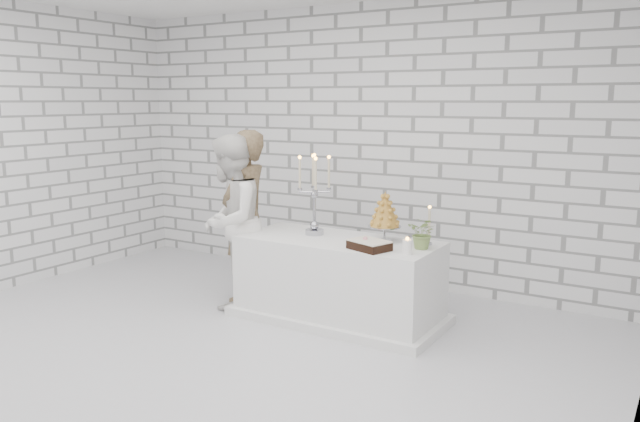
{
  "coord_description": "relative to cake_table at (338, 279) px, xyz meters",
  "views": [
    {
      "loc": [
        3.23,
        -3.64,
        1.98
      ],
      "look_at": [
        0.48,
        0.88,
        1.05
      ],
      "focal_mm": 35.58,
      "sensor_mm": 36.0,
      "label": 1
    }
  ],
  "objects": [
    {
      "name": "candelabra",
      "position": [
        -0.29,
        0.06,
        0.75
      ],
      "size": [
        0.35,
        0.35,
        0.75
      ],
      "primitive_type": null,
      "rotation": [
        0.0,
        0.0,
        -0.14
      ],
      "color": "#A2A2AC",
      "rests_on": "cake_table"
    },
    {
      "name": "cake_table",
      "position": [
        0.0,
        0.0,
        0.0
      ],
      "size": [
        1.8,
        0.8,
        0.75
      ],
      "primitive_type": "cube",
      "color": "white",
      "rests_on": "ground"
    },
    {
      "name": "wall_back",
      "position": [
        -0.49,
        1.32,
        1.12
      ],
      "size": [
        6.0,
        0.01,
        3.0
      ],
      "primitive_type": "cube",
      "color": "white",
      "rests_on": "ground"
    },
    {
      "name": "pillar_candle",
      "position": [
        0.75,
        -0.2,
        0.44
      ],
      "size": [
        0.1,
        0.1,
        0.12
      ],
      "primitive_type": "cylinder",
      "rotation": [
        0.0,
        0.0,
        0.3
      ],
      "color": "white",
      "rests_on": "cake_table"
    },
    {
      "name": "groom",
      "position": [
        -1.07,
        0.02,
        0.47
      ],
      "size": [
        0.46,
        0.65,
        1.7
      ],
      "primitive_type": "imported",
      "rotation": [
        0.0,
        0.0,
        -1.48
      ],
      "color": "#453624",
      "rests_on": "ground"
    },
    {
      "name": "flowers",
      "position": [
        0.79,
        0.04,
        0.51
      ],
      "size": [
        0.25,
        0.22,
        0.27
      ],
      "primitive_type": "imported",
      "rotation": [
        0.0,
        0.0,
        -0.05
      ],
      "color": "#537640",
      "rests_on": "cake_table"
    },
    {
      "name": "ground",
      "position": [
        -0.49,
        -1.18,
        -0.38
      ],
      "size": [
        6.0,
        5.0,
        0.01
      ],
      "primitive_type": "cube",
      "color": "silver",
      "rests_on": "ground"
    },
    {
      "name": "bride",
      "position": [
        -1.1,
        -0.18,
        0.46
      ],
      "size": [
        0.85,
        0.96,
        1.66
      ],
      "primitive_type": "imported",
      "rotation": [
        0.0,
        0.0,
        -1.26
      ],
      "color": "white",
      "rests_on": "ground"
    },
    {
      "name": "croquembouche",
      "position": [
        0.39,
        0.13,
        0.6
      ],
      "size": [
        0.36,
        0.36,
        0.45
      ],
      "primitive_type": null,
      "rotation": [
        0.0,
        0.0,
        -0.29
      ],
      "color": "#91611C",
      "rests_on": "cake_table"
    },
    {
      "name": "chocolate_cake",
      "position": [
        0.42,
        -0.22,
        0.42
      ],
      "size": [
        0.38,
        0.32,
        0.08
      ],
      "primitive_type": "cube",
      "rotation": [
        0.0,
        0.0,
        -0.33
      ],
      "color": "black",
      "rests_on": "cake_table"
    },
    {
      "name": "extra_taper",
      "position": [
        0.77,
        0.21,
        0.54
      ],
      "size": [
        0.07,
        0.07,
        0.32
      ],
      "primitive_type": "cylinder",
      "rotation": [
        0.0,
        0.0,
        0.09
      ],
      "color": "beige",
      "rests_on": "cake_table"
    }
  ]
}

